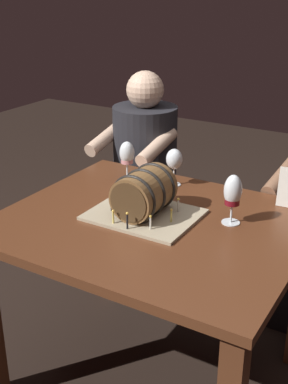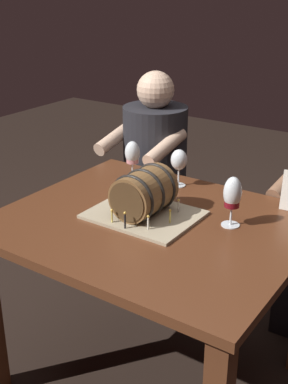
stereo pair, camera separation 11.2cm
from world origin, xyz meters
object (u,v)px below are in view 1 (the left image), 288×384
Objects in this scene: dining_table at (153,248)px; wine_glass_red at (233,193)px; wine_glass_empty at (174,160)px; wine_glass_rose at (127,155)px; barrel_cake at (144,196)px; person_seated_left at (145,185)px.

dining_table is 5.85× the size of wine_glass_red.
dining_table is 6.73× the size of wine_glass_empty.
wine_glass_empty is 0.91× the size of wine_glass_rose.
barrel_cake is 0.89m from person_seated_left.
dining_table is at bearing -44.38° from wine_glass_rose.
wine_glass_empty is at bearing -45.56° from person_seated_left.
person_seated_left is at bearing 120.46° from barrel_cake.
dining_table is 0.96× the size of person_seated_left.
wine_glass_rose is at bearing 132.12° from barrel_cake.
wine_glass_rose is (-0.56, 0.17, -0.00)m from wine_glass_red.
barrel_cake is at bearing 163.85° from dining_table.
wine_glass_empty is at bearing 147.69° from wine_glass_red.
wine_glass_red is at bearing -39.71° from person_seated_left.
dining_table is 6.15× the size of wine_glass_rose.
dining_table is at bearing -16.15° from barrel_cake.
dining_table is 0.49m from wine_glass_rose.
person_seated_left reaches higher than wine_glass_rose.
wine_glass_empty is (-0.10, 0.35, 0.24)m from dining_table.
wine_glass_rose is (-0.21, -0.06, 0.00)m from wine_glass_empty.
person_seated_left is at bearing 111.06° from wine_glass_rose.
wine_glass_empty is 0.14× the size of person_seated_left.
wine_glass_empty reaches higher than dining_table.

